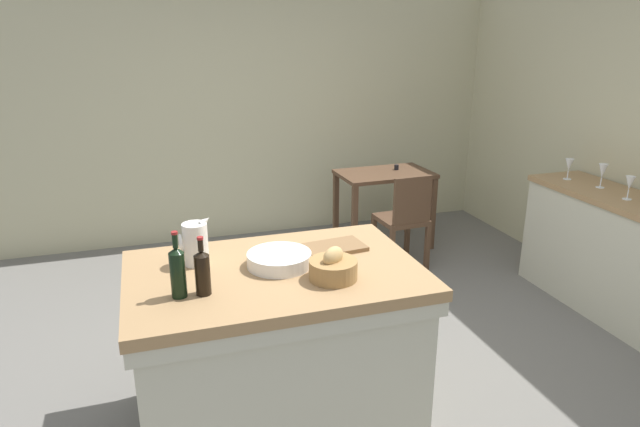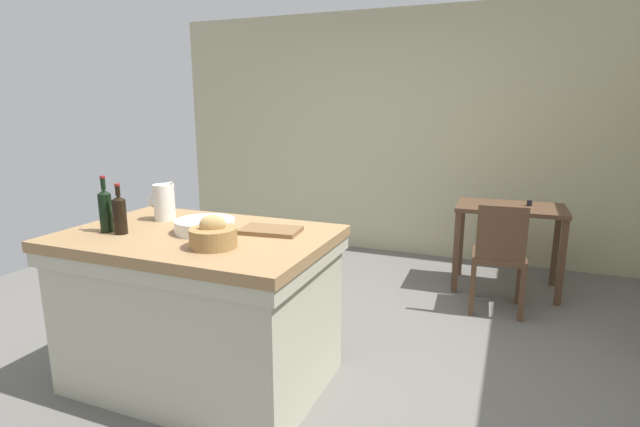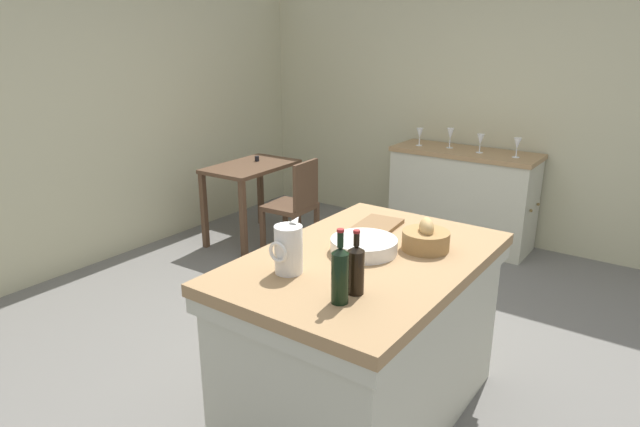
% 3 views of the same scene
% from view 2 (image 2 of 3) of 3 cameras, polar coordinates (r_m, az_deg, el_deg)
% --- Properties ---
extents(ground_plane, '(6.76, 6.76, 0.00)m').
position_cam_2_polar(ground_plane, '(3.32, -1.27, -16.58)').
color(ground_plane, '#66635E').
extents(wall_back, '(5.32, 0.12, 2.60)m').
position_cam_2_polar(wall_back, '(5.39, 9.75, 9.07)').
color(wall_back, '#B7B28E').
rests_on(wall_back, ground).
extents(island_table, '(1.50, 0.99, 0.92)m').
position_cam_2_polar(island_table, '(2.96, -13.86, -10.15)').
color(island_table, '#99754C').
rests_on(island_table, ground).
extents(writing_desk, '(0.92, 0.59, 0.81)m').
position_cam_2_polar(writing_desk, '(4.56, 21.39, -0.70)').
color(writing_desk, '#513826').
rests_on(writing_desk, ground).
extents(wooden_chair, '(0.42, 0.42, 0.89)m').
position_cam_2_polar(wooden_chair, '(4.05, 20.32, -4.53)').
color(wooden_chair, '#513826').
rests_on(wooden_chair, ground).
extents(pitcher, '(0.17, 0.13, 0.27)m').
position_cam_2_polar(pitcher, '(3.17, -17.86, 1.33)').
color(pitcher, silver).
rests_on(pitcher, island_table).
extents(wash_bowl, '(0.34, 0.34, 0.07)m').
position_cam_2_polar(wash_bowl, '(2.82, -13.37, -1.41)').
color(wash_bowl, silver).
rests_on(wash_bowl, island_table).
extents(bread_basket, '(0.24, 0.24, 0.17)m').
position_cam_2_polar(bread_basket, '(2.51, -12.45, -2.57)').
color(bread_basket, olive).
rests_on(bread_basket, island_table).
extents(cutting_board, '(0.36, 0.24, 0.02)m').
position_cam_2_polar(cutting_board, '(2.76, -5.88, -1.99)').
color(cutting_board, brown).
rests_on(cutting_board, island_table).
extents(wine_bottle_dark, '(0.07, 0.07, 0.28)m').
position_cam_2_polar(wine_bottle_dark, '(2.91, -22.48, -0.02)').
color(wine_bottle_dark, black).
rests_on(wine_bottle_dark, island_table).
extents(wine_bottle_amber, '(0.07, 0.07, 0.32)m').
position_cam_2_polar(wine_bottle_amber, '(2.99, -23.90, 0.45)').
color(wine_bottle_amber, black).
rests_on(wine_bottle_amber, island_table).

